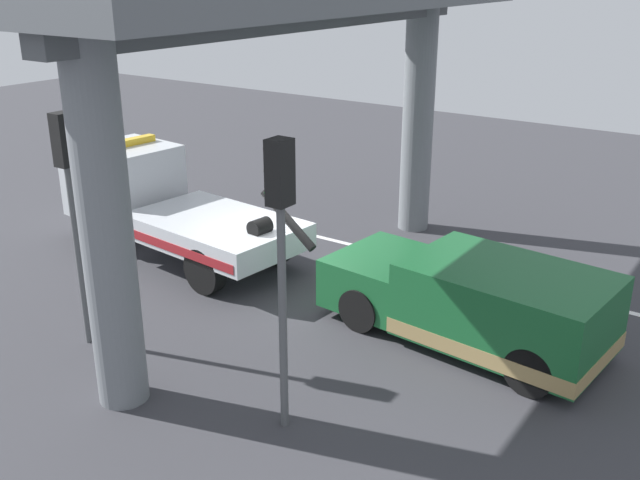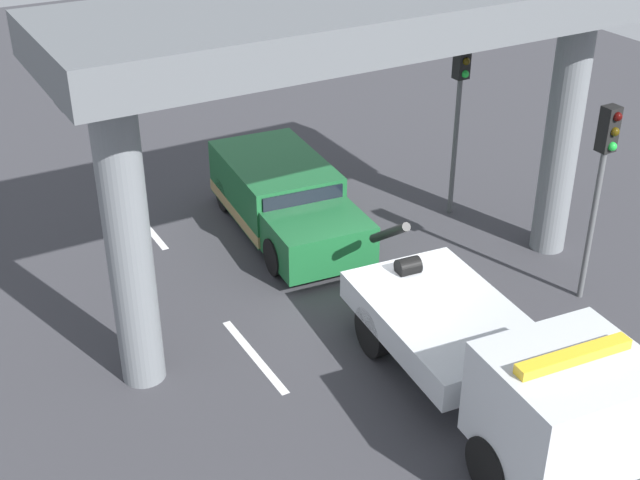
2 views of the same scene
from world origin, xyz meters
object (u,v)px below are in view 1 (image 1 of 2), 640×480
object	(u,v)px
traffic_light_near	(280,225)
tow_truck_white	(161,201)
traffic_light_far	(68,180)
towed_van_green	(476,303)

from	to	relation	value
traffic_light_near	tow_truck_white	bearing A→B (deg)	-31.02
tow_truck_white	traffic_light_near	distance (m)	8.16
tow_truck_white	traffic_light_far	bearing A→B (deg)	119.25
towed_van_green	traffic_light_near	size ratio (longest dim) A/B	1.23
tow_truck_white	towed_van_green	world-z (taller)	tow_truck_white
tow_truck_white	traffic_light_far	distance (m)	5.04
traffic_light_far	tow_truck_white	bearing A→B (deg)	-60.75
tow_truck_white	traffic_light_near	world-z (taller)	traffic_light_near
towed_van_green	traffic_light_near	bearing A→B (deg)	72.09
traffic_light_far	towed_van_green	bearing A→B (deg)	-145.37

